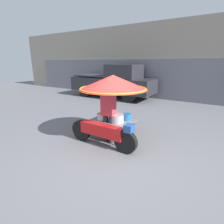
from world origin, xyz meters
The scene contains 5 objects.
ground_plane centered at (0.00, 0.00, 0.00)m, with size 36.00×36.00×0.00m, color slate.
shopfront_building centered at (0.00, 8.24, 2.24)m, with size 28.00×2.06×4.50m.
vendor_motorcycle_cart centered at (-0.50, 0.62, 1.45)m, with size 2.06×1.90×1.88m.
vendor_person centered at (-0.50, 0.43, 0.91)m, with size 0.38×0.22×1.62m.
pickup_truck centered at (-3.80, 6.03, 1.01)m, with size 5.41×1.84×2.08m.
Camera 1 is at (2.07, -3.41, 2.21)m, focal length 28.00 mm.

